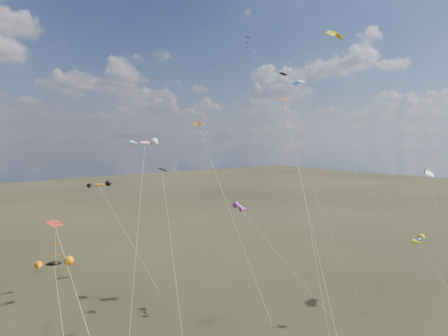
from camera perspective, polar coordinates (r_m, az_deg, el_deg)
diamond_black_high at (r=56.88m, az=8.74°, el=9.00°), size 11.26×17.53×31.71m
diamond_navy_tall at (r=68.14m, az=4.59°, el=14.05°), size 1.61×24.16×39.56m
diamond_black_mid at (r=40.31m, az=-7.90°, el=-7.82°), size 4.16×11.06×19.44m
diamond_red_low at (r=36.44m, az=-22.52°, el=-11.26°), size 1.66×13.48×15.66m
diamond_orange_center at (r=46.55m, az=10.66°, el=-0.33°), size 11.63×18.96×27.75m
parafoil_yellow at (r=48.78m, az=15.78°, el=17.98°), size 12.57×29.31×35.08m
parafoil_blue_white at (r=57.99m, az=11.12°, el=11.86°), size 10.14×17.99×30.97m
parafoil_striped at (r=61.36m, az=27.26°, el=-0.39°), size 7.14×10.17×18.75m
parafoil_tricolor at (r=64.36m, az=-3.49°, el=6.30°), size 5.39×21.30×25.43m
novelty_black_orange at (r=42.35m, az=-23.09°, el=-12.45°), size 3.10×9.10×11.12m
novelty_orange_black at (r=60.40m, az=-17.40°, el=-2.36°), size 7.34×8.36×16.24m
novelty_white_purple at (r=51.90m, az=2.30°, el=-5.60°), size 7.42×11.70×14.13m
novelty_redwhite_stripe at (r=54.48m, az=-11.27°, el=3.48°), size 10.05×11.69×22.47m
novelty_blue_yellow at (r=47.23m, az=26.18°, el=-9.25°), size 2.64×9.89×12.32m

